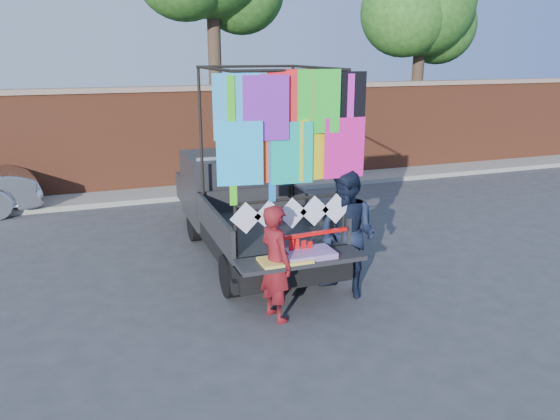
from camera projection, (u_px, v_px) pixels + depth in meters
name	position (u px, v px, depth m)	size (l,w,h in m)	color
ground	(284.00, 293.00, 8.06)	(90.00, 90.00, 0.00)	#38383A
brick_wall	(190.00, 137.00, 14.01)	(30.00, 0.45, 2.61)	brown
curb	(198.00, 191.00, 13.73)	(30.00, 1.20, 0.12)	gray
tree_right	(424.00, 6.00, 16.51)	(4.20, 3.30, 6.62)	#38281C
pickup_truck	(242.00, 203.00, 9.82)	(2.04, 5.13, 3.23)	black
woman	(276.00, 263.00, 7.10)	(0.57, 0.38, 1.58)	maroon
man	(347.00, 234.00, 7.79)	(0.91, 0.71, 1.86)	black
streamer_bundle	(306.00, 249.00, 7.40)	(1.05, 0.13, 0.71)	red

